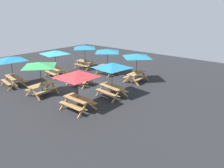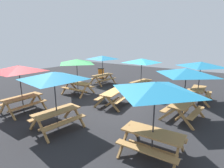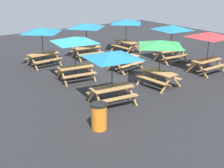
{
  "view_description": "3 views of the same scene",
  "coord_description": "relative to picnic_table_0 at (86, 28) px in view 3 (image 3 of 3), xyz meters",
  "views": [
    {
      "loc": [
        12.51,
        -10.66,
        5.56
      ],
      "look_at": [
        3.65,
        -0.28,
        0.9
      ],
      "focal_mm": 35.0,
      "sensor_mm": 36.0,
      "label": 1
    },
    {
      "loc": [
        7.61,
        5.16,
        3.38
      ],
      "look_at": [
        -0.73,
        -0.71,
        0.9
      ],
      "focal_mm": 28.0,
      "sensor_mm": 36.0,
      "label": 2
    },
    {
      "loc": [
        -10.74,
        -13.34,
        5.24
      ],
      "look_at": [
        -3.39,
        -3.52,
        0.9
      ],
      "focal_mm": 50.0,
      "sensor_mm": 36.0,
      "label": 3
    }
  ],
  "objects": [
    {
      "name": "trash_bin_orange",
      "position": [
        -4.97,
        -8.61,
        -1.49
      ],
      "size": [
        0.59,
        0.59,
        0.98
      ],
      "color": "orange",
      "rests_on": "ground"
    },
    {
      "name": "picnic_table_0",
      "position": [
        0.0,
        0.0,
        0.0
      ],
      "size": [
        2.19,
        2.19,
        2.34
      ],
      "rotation": [
        0.0,
        0.0,
        -0.1
      ],
      "color": "#A87A44",
      "rests_on": "ground"
    },
    {
      "name": "picnic_table_7",
      "position": [
        0.33,
        -3.55,
        -1.43
      ],
      "size": [
        1.97,
        1.73,
        0.81
      ],
      "rotation": [
        0.0,
        0.0,
        0.13
      ],
      "color": "#A87A44",
      "rests_on": "ground"
    },
    {
      "name": "picnic_table_5",
      "position": [
        -2.88,
        -3.46,
        0.0
      ],
      "size": [
        2.8,
        2.8,
        2.34
      ],
      "rotation": [
        0.0,
        0.0,
        -0.15
      ],
      "color": "#A87A44",
      "rests_on": "ground"
    },
    {
      "name": "picnic_table_2",
      "position": [
        3.8,
        -3.83,
        0.0
      ],
      "size": [
        2.81,
        2.81,
        2.34
      ],
      "rotation": [
        0.0,
        0.0,
        -0.13
      ],
      "color": "#A87A44",
      "rests_on": "ground"
    },
    {
      "name": "picnic_table_3",
      "position": [
        3.2,
        -0.11,
        0.0
      ],
      "size": [
        2.09,
        2.09,
        2.34
      ],
      "rotation": [
        0.0,
        0.0,
        1.62
      ],
      "color": "#A87A44",
      "rests_on": "ground"
    },
    {
      "name": "ground_plane",
      "position": [
        0.15,
        -3.55,
        -1.99
      ],
      "size": [
        30.0,
        30.0,
        0.0
      ],
      "primitive_type": "plane",
      "color": "#232326",
      "rests_on": "ground"
    },
    {
      "name": "picnic_table_8",
      "position": [
        -3.02,
        0.09,
        0.0
      ],
      "size": [
        2.07,
        2.07,
        2.34
      ],
      "rotation": [
        0.0,
        0.0,
        0.04
      ],
      "color": "#A87A44",
      "rests_on": "ground"
    },
    {
      "name": "picnic_table_1",
      "position": [
        -3.24,
        -7.07,
        0.0
      ],
      "size": [
        2.8,
        2.8,
        2.34
      ],
      "rotation": [
        0.0,
        0.0,
        -0.14
      ],
      "color": "#A87A44",
      "rests_on": "ground"
    },
    {
      "name": "picnic_table_4",
      "position": [
        3.63,
        -6.66,
        0.0
      ],
      "size": [
        2.83,
        2.83,
        2.34
      ],
      "rotation": [
        0.0,
        0.0,
        -0.0
      ],
      "color": "#A87A44",
      "rests_on": "ground"
    },
    {
      "name": "picnic_table_6",
      "position": [
        -0.07,
        -6.66,
        0.0
      ],
      "size": [
        2.14,
        2.14,
        2.34
      ],
      "rotation": [
        0.0,
        0.0,
        1.65
      ],
      "color": "#A87A44",
      "rests_on": "ground"
    }
  ]
}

